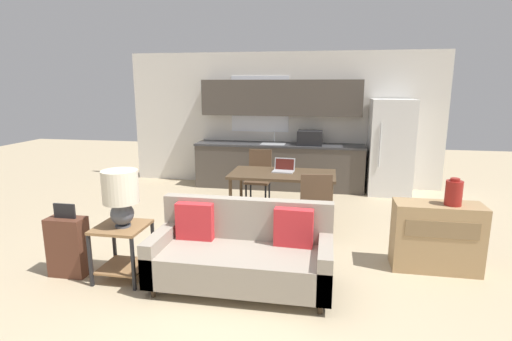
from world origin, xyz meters
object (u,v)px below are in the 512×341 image
vase (454,193)px  refrigerator (390,147)px  couch (242,254)px  dining_chair_far_left (259,175)px  side_table (122,243)px  dining_table (283,177)px  laptop (284,168)px  dining_chair_near_right (315,205)px  table_lamp (121,193)px  suitcase (68,246)px  credenza (436,237)px

vase → refrigerator: bearing=93.5°
couch → dining_chair_far_left: dining_chair_far_left is taller
couch → side_table: 1.30m
dining_chair_far_left → dining_table: bearing=-54.5°
refrigerator → laptop: 2.54m
side_table → laptop: size_ratio=1.75×
dining_chair_near_right → laptop: dining_chair_near_right is taller
table_lamp → vase: size_ratio=2.01×
vase → table_lamp: bearing=-166.7°
suitcase → credenza: bearing=12.3°
side_table → dining_chair_near_right: (1.99, 1.39, 0.11)m
dining_chair_near_right → vase: bearing=150.5°
refrigerator → side_table: (-3.29, -4.10, -0.49)m
dining_chair_far_left → suitcase: bearing=-115.4°
credenza → refrigerator: bearing=91.4°
couch → suitcase: size_ratio=2.25×
dining_table → side_table: dining_table is taller
dining_table → couch: size_ratio=0.86×
dining_table → suitcase: bearing=-132.8°
side_table → table_lamp: bearing=-27.8°
refrigerator → table_lamp: 5.25m
side_table → laptop: 2.78m
table_lamp → suitcase: bearing=-177.9°
credenza → side_table: bearing=-166.2°
refrigerator → dining_chair_near_right: (-1.30, -2.71, -0.39)m
side_table → laptop: bearing=57.7°
table_lamp → vase: bearing=13.3°
dining_chair_far_left → suitcase: 3.42m
refrigerator → dining_table: refrigerator is taller
dining_table → laptop: 0.16m
dining_table → couch: (-0.17, -2.12, -0.34)m
side_table → couch: bearing=3.8°
refrigerator → dining_chair_far_left: bearing=-154.3°
side_table → dining_chair_near_right: bearing=35.0°
dining_chair_far_left → dining_chair_near_right: 1.89m
laptop → refrigerator: bearing=49.2°
refrigerator → side_table: bearing=-128.7°
side_table → credenza: 3.47m
credenza → suitcase: suitcase is taller
refrigerator → couch: bearing=-116.4°
refrigerator → side_table: 5.28m
dining_chair_far_left → laptop: 0.87m
table_lamp → dining_chair_far_left: bearing=72.8°
dining_table → dining_chair_far_left: size_ratio=1.67×
refrigerator → laptop: bearing=-135.7°
dining_chair_near_right → table_lamp: bearing=27.6°
table_lamp → credenza: size_ratio=0.64×
laptop → dining_table: bearing=-86.3°
credenza → vase: bearing=-12.6°
dining_chair_far_left → laptop: bearing=-49.8°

